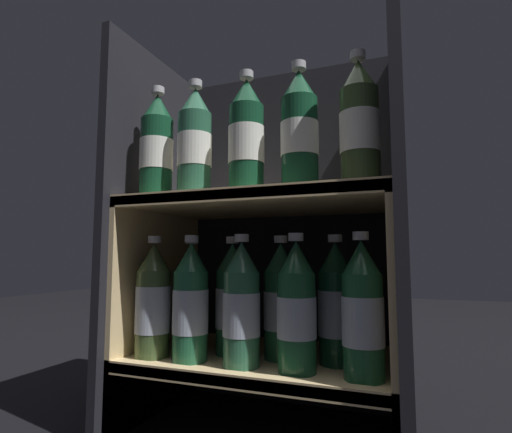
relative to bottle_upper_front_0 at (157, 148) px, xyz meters
name	(u,v)px	position (x,y,z in m)	size (l,w,h in m)	color
fridge_back_wall	(288,231)	(0.20, 0.28, -0.16)	(0.57, 0.02, 0.82)	black
fridge_side_left	(155,230)	(-0.07, 0.10, -0.16)	(0.02, 0.37, 0.82)	black
fridge_side_right	(403,223)	(0.48, 0.10, -0.16)	(0.02, 0.37, 0.82)	black
shelf_lower	(263,369)	(0.20, 0.09, -0.45)	(0.53, 0.33, 0.15)	#DBBC84
shelf_upper	(263,261)	(0.20, 0.09, -0.24)	(0.53, 0.33, 0.47)	#DBBC84
bottle_upper_front_0	(157,148)	(0.00, 0.00, 0.00)	(0.07, 0.07, 0.24)	#144228
bottle_upper_front_1	(195,144)	(0.09, 0.00, 0.00)	(0.07, 0.07, 0.24)	#285B42
bottle_upper_front_2	(247,138)	(0.20, 0.00, 0.00)	(0.07, 0.07, 0.24)	#144228
bottle_upper_front_3	(299,132)	(0.31, 0.00, 0.00)	(0.07, 0.07, 0.24)	#144228
bottle_upper_front_4	(360,125)	(0.42, 0.00, 0.00)	(0.07, 0.07, 0.24)	#384C28
bottle_lower_front_0	(153,303)	(0.00, 0.00, -0.32)	(0.07, 0.07, 0.24)	#384C28
bottle_lower_front_1	(191,304)	(0.09, 0.00, -0.32)	(0.07, 0.07, 0.24)	#1E5638
bottle_lower_front_2	(241,306)	(0.20, 0.00, -0.32)	(0.07, 0.07, 0.24)	#285B42
bottle_lower_front_3	(297,309)	(0.30, 0.00, -0.32)	(0.07, 0.07, 0.24)	#194C2D
bottle_lower_front_4	(363,312)	(0.41, 0.00, -0.32)	(0.07, 0.07, 0.24)	#194C2D
bottle_lower_back_0	(191,299)	(0.04, 0.08, -0.32)	(0.07, 0.07, 0.24)	#285B42
bottle_lower_back_1	(232,301)	(0.14, 0.08, -0.32)	(0.07, 0.07, 0.24)	#1E5638
bottle_lower_back_2	(281,303)	(0.25, 0.08, -0.32)	(0.07, 0.07, 0.24)	#1E5638
bottle_lower_back_3	(336,306)	(0.36, 0.08, -0.32)	(0.07, 0.07, 0.24)	#144228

